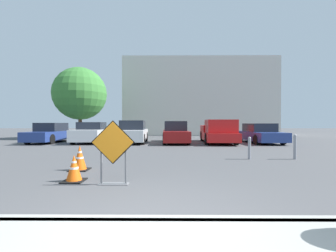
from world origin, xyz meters
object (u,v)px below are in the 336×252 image
parked_car_nearest (51,133)px  parked_car_third (133,133)px  road_closed_sign (113,149)px  traffic_cone_second (80,158)px  bollard_nearest (249,147)px  parked_car_fourth (175,133)px  traffic_cone_nearest (74,169)px  bollard_second (295,146)px  parked_car_second (92,133)px  parked_car_fifth (260,134)px  pickup_truck (218,133)px

parked_car_nearest → parked_car_third: parked_car_third is taller
road_closed_sign → traffic_cone_second: road_closed_sign is taller
road_closed_sign → traffic_cone_second: size_ratio=2.00×
bollard_nearest → parked_car_fourth: bearing=110.4°
parked_car_nearest → traffic_cone_nearest: bearing=120.2°
parked_car_third → bollard_second: parked_car_third is taller
road_closed_sign → bollard_nearest: bearing=39.9°
parked_car_nearest → bollard_second: 15.32m
parked_car_second → bollard_second: parked_car_second is taller
road_closed_sign → parked_car_second: size_ratio=0.33×
parked_car_fifth → bollard_nearest: parked_car_fifth is taller
pickup_truck → parked_car_third: bearing=-0.1°
traffic_cone_nearest → parked_car_second: bearing=107.2°
parked_car_fifth → traffic_cone_second: bearing=42.9°
road_closed_sign → pickup_truck: bearing=66.2°
parked_car_second → parked_car_fifth: bearing=175.5°
parked_car_third → pickup_truck: pickup_truck is taller
traffic_cone_second → parked_car_nearest: size_ratio=0.16×
parked_car_third → bollard_nearest: (5.66, -7.13, -0.26)m
parked_car_third → parked_car_second: bearing=-6.4°
bollard_second → road_closed_sign: bearing=-149.2°
traffic_cone_second → traffic_cone_nearest: bearing=-73.5°
traffic_cone_nearest → parked_car_second: 11.21m
parked_car_fourth → parked_car_fifth: parked_car_fourth is taller
traffic_cone_second → parked_car_third: bearing=89.7°
traffic_cone_second → parked_car_third: size_ratio=0.17×
parked_car_nearest → bollard_second: parked_car_nearest is taller
traffic_cone_nearest → parked_car_third: 10.46m
road_closed_sign → pickup_truck: size_ratio=0.28×
bollard_nearest → parked_car_second: bearing=139.5°
parked_car_third → traffic_cone_nearest: bearing=90.1°
parked_car_nearest → bollard_second: bearing=150.7°
parked_car_second → pickup_truck: size_ratio=0.84×
traffic_cone_nearest → parked_car_fifth: parked_car_fifth is taller
bollard_nearest → bollard_second: bearing=-0.0°
parked_car_nearest → pickup_truck: pickup_truck is taller
traffic_cone_second → bollard_second: (7.45, 2.05, 0.15)m
bollard_second → pickup_truck: bearing=101.9°
parked_car_third → parked_car_fifth: size_ratio=0.90×
traffic_cone_nearest → parked_car_third: bearing=91.8°
parked_car_fourth → bollard_nearest: 7.68m
pickup_truck → bollard_second: (1.45, -6.86, -0.22)m
bollard_nearest → road_closed_sign: bearing=-140.1°
traffic_cone_nearest → bollard_nearest: 6.29m
road_closed_sign → bollard_second: bearing=30.8°
parked_car_fourth → bollard_second: (4.42, -7.20, -0.19)m
parked_car_fifth → bollard_second: size_ratio=4.82×
bollard_nearest → bollard_second: 1.74m
parked_car_fourth → bollard_nearest: parked_car_fourth is taller
traffic_cone_nearest → parked_car_fourth: parked_car_fourth is taller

